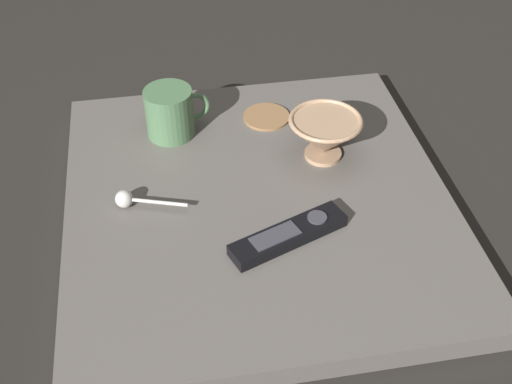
{
  "coord_description": "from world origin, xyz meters",
  "views": [
    {
      "loc": [
        -0.79,
        0.14,
        0.75
      ],
      "look_at": [
        -0.02,
        0.01,
        0.06
      ],
      "focal_mm": 45.57,
      "sensor_mm": 36.0,
      "label": 1
    }
  ],
  "objects": [
    {
      "name": "teaspoon",
      "position": [
        0.01,
        0.21,
        0.05
      ],
      "size": [
        0.05,
        0.11,
        0.03
      ],
      "color": "silver",
      "rests_on": "table"
    },
    {
      "name": "table",
      "position": [
        0.0,
        0.0,
        0.02
      ],
      "size": [
        0.67,
        0.63,
        0.04
      ],
      "color": "#5B5651",
      "rests_on": "ground"
    },
    {
      "name": "ground_plane",
      "position": [
        0.0,
        0.0,
        0.0
      ],
      "size": [
        6.0,
        6.0,
        0.0
      ],
      "primitive_type": "plane",
      "color": "black"
    },
    {
      "name": "drink_coaster",
      "position": [
        0.21,
        -0.05,
        0.04
      ],
      "size": [
        0.09,
        0.09,
        0.01
      ],
      "color": "olive",
      "rests_on": "table"
    },
    {
      "name": "tv_remote_near",
      "position": [
        -0.11,
        -0.03,
        0.05
      ],
      "size": [
        0.11,
        0.19,
        0.02
      ],
      "color": "black",
      "rests_on": "table"
    },
    {
      "name": "coffee_mug",
      "position": [
        0.2,
        0.13,
        0.08
      ],
      "size": [
        0.09,
        0.12,
        0.09
      ],
      "color": "#4C724C",
      "rests_on": "table"
    },
    {
      "name": "cereal_bowl",
      "position": [
        0.08,
        -0.13,
        0.08
      ],
      "size": [
        0.13,
        0.13,
        0.08
      ],
      "color": "tan",
      "rests_on": "table"
    }
  ]
}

